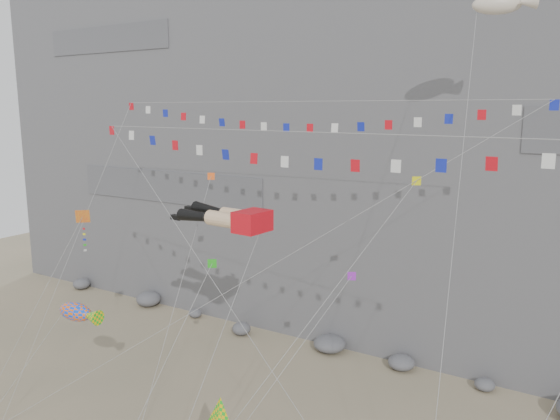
# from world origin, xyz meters

# --- Properties ---
(cliff) EXTENTS (80.00, 28.00, 50.00)m
(cliff) POSITION_xyz_m (0.00, 32.00, 25.00)
(cliff) COLOR slate
(cliff) RESTS_ON ground
(talus_boulders) EXTENTS (60.00, 3.00, 1.20)m
(talus_boulders) POSITION_xyz_m (0.00, 17.00, 0.60)
(talus_boulders) COLOR slate
(talus_boulders) RESTS_ON ground
(legs_kite) EXTENTS (9.45, 15.98, 19.48)m
(legs_kite) POSITION_xyz_m (-1.54, 5.66, 12.82)
(legs_kite) COLOR red
(legs_kite) RESTS_ON ground
(flag_banner_upper) EXTENTS (29.46, 13.83, 27.43)m
(flag_banner_upper) POSITION_xyz_m (0.58, 10.48, 19.76)
(flag_banner_upper) COLOR red
(flag_banner_upper) RESTS_ON ground
(flag_banner_lower) EXTENTS (29.27, 6.49, 20.98)m
(flag_banner_lower) POSITION_xyz_m (5.40, 2.30, 18.22)
(flag_banner_lower) COLOR red
(flag_banner_lower) RESTS_ON ground
(harlequin_kite) EXTENTS (5.72, 6.21, 14.42)m
(harlequin_kite) POSITION_xyz_m (-10.16, 1.93, 12.59)
(harlequin_kite) COLOR red
(harlequin_kite) RESTS_ON ground
(fish_windsock) EXTENTS (6.91, 4.34, 9.72)m
(fish_windsock) POSITION_xyz_m (-8.12, -0.63, 7.55)
(fish_windsock) COLOR #FF620D
(fish_windsock) RESTS_ON ground
(blimp_windsock) EXTENTS (3.91, 16.58, 29.22)m
(blimp_windsock) POSITION_xyz_m (11.89, 12.53, 24.85)
(blimp_windsock) COLOR beige
(blimp_windsock) RESTS_ON ground
(small_kite_a) EXTENTS (5.51, 14.76, 21.01)m
(small_kite_a) POSITION_xyz_m (-5.07, 8.41, 14.43)
(small_kite_a) COLOR #FF5915
(small_kite_a) RESTS_ON ground
(small_kite_b) EXTENTS (4.60, 12.66, 16.29)m
(small_kite_b) POSITION_xyz_m (6.28, 6.12, 9.97)
(small_kite_b) COLOR purple
(small_kite_b) RESTS_ON ground
(small_kite_c) EXTENTS (1.09, 10.56, 14.72)m
(small_kite_c) POSITION_xyz_m (-0.26, 2.26, 10.71)
(small_kite_c) COLOR green
(small_kite_c) RESTS_ON ground
(small_kite_d) EXTENTS (8.07, 15.14, 22.51)m
(small_kite_d) POSITION_xyz_m (9.09, 7.56, 15.13)
(small_kite_d) COLOR yellow
(small_kite_d) RESTS_ON ground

